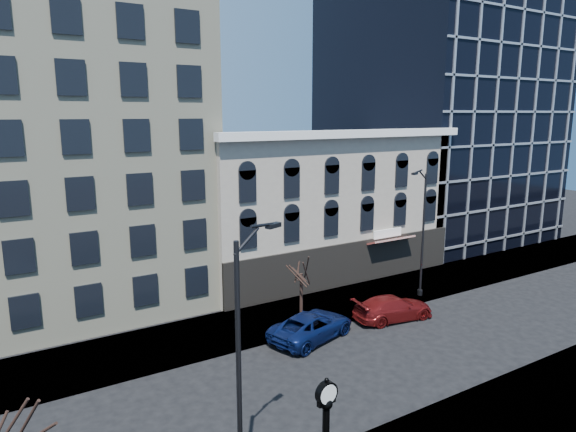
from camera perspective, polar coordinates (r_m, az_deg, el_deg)
ground at (r=27.71m, az=0.87°, el=-18.34°), size 160.00×160.00×0.00m
sidewalk_far at (r=33.98m, az=-6.58°, el=-12.45°), size 160.00×6.00×0.12m
cream_tower at (r=40.16m, az=-22.74°, el=18.50°), size 15.90×15.40×42.50m
victorian_row at (r=44.64m, az=2.91°, el=1.34°), size 22.60×11.19×12.50m
glass_office at (r=61.00m, az=16.15°, el=11.14°), size 20.00×20.15×28.00m
street_lamp_near at (r=17.43m, az=-3.99°, el=-8.49°), size 2.51×1.21×10.18m
street_lamp_far at (r=38.35m, az=14.52°, el=1.71°), size 2.46×1.08×9.85m
bare_tree_far at (r=34.79m, az=1.50°, el=-5.44°), size 2.76×2.76×4.73m
car_far_a at (r=32.42m, az=2.62°, el=-12.10°), size 6.52×4.35×1.66m
car_far_b at (r=35.92m, az=11.59°, el=-9.97°), size 5.89×3.07×1.63m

